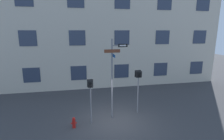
% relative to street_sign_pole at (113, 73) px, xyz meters
% --- Properties ---
extents(ground_plane, '(60.00, 60.00, 0.00)m').
position_rel_street_sign_pole_xyz_m(ground_plane, '(0.02, -0.49, -2.88)').
color(ground_plane, '#38383A').
extents(building_facade, '(24.00, 0.63, 12.53)m').
position_rel_street_sign_pole_xyz_m(building_facade, '(0.02, 6.18, 3.39)').
color(building_facade, beige).
rests_on(building_facade, ground_plane).
extents(street_sign_pole, '(1.38, 1.09, 4.86)m').
position_rel_street_sign_pole_xyz_m(street_sign_pole, '(0.00, 0.00, 0.00)').
color(street_sign_pole, slate).
rests_on(street_sign_pole, ground_plane).
extents(pedestrian_signal_left, '(0.34, 0.40, 2.64)m').
position_rel_street_sign_pole_xyz_m(pedestrian_signal_left, '(-1.39, -0.44, -0.83)').
color(pedestrian_signal_left, slate).
rests_on(pedestrian_signal_left, ground_plane).
extents(pedestrian_signal_right, '(0.41, 0.40, 2.85)m').
position_rel_street_sign_pole_xyz_m(pedestrian_signal_right, '(1.72, 0.39, -0.62)').
color(pedestrian_signal_right, slate).
rests_on(pedestrian_signal_right, ground_plane).
extents(fire_hydrant, '(0.34, 0.18, 0.63)m').
position_rel_street_sign_pole_xyz_m(fire_hydrant, '(-2.38, -0.71, -2.57)').
color(fire_hydrant, red).
rests_on(fire_hydrant, ground_plane).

